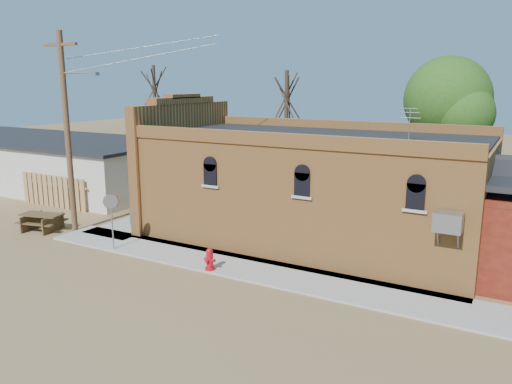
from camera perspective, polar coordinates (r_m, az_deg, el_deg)
The scene contains 14 objects.
ground at distance 18.76m, azimuth -5.92°, elevation -8.90°, with size 120.00×120.00×0.00m, color brown.
sidewalk_south at distance 18.69m, azimuth -0.51°, elevation -8.78°, with size 19.00×2.20×0.08m, color #9E9991.
sidewalk_west at distance 26.94m, azimuth -9.58°, elevation -2.29°, with size 2.60×10.00×0.08m, color #9E9991.
brick_bar at distance 21.94m, azimuth 5.77°, elevation 0.63°, with size 16.40×7.97×6.30m.
storage_building at distance 37.03m, azimuth -23.24°, elevation 3.34°, with size 20.40×8.40×3.17m.
wood_fence at distance 29.78m, azimuth -22.15°, elevation 0.07°, with size 5.20×0.10×1.80m, color #B0834F, non-canonical shape.
utility_pole at distance 24.02m, azimuth -20.71°, elevation 6.79°, with size 3.12×0.26×9.00m.
tree_bare_near at distance 30.25m, azimuth 3.51°, elevation 10.82°, with size 2.80×2.80×7.65m.
tree_bare_far at distance 37.15m, azimuth -11.55°, elevation 11.50°, with size 2.80×2.80×8.16m.
tree_leafy at distance 28.05m, azimuth 21.03°, elevation 9.85°, with size 4.40×4.40×8.15m.
fire_hydrant at distance 18.45m, azimuth -5.32°, elevation -7.64°, with size 0.46×0.42×0.83m.
stop_sign at distance 21.04m, azimuth -16.22°, elevation -1.64°, with size 0.49×0.48×2.33m.
trash_barrel at distance 24.76m, azimuth -13.65°, elevation -2.76°, with size 0.50×0.50×0.77m, color navy.
picnic_table at distance 25.40m, azimuth -23.26°, elevation -2.91°, with size 2.20×1.84×0.80m.
Camera 1 is at (10.15, -14.23, 6.80)m, focal length 35.00 mm.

